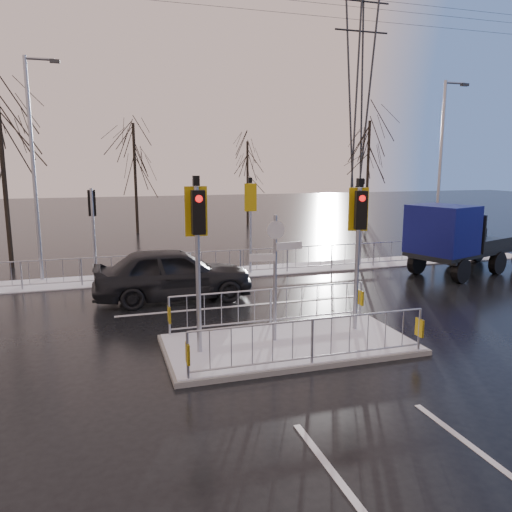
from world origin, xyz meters
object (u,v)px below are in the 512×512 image
object	(u,v)px
traffic_island	(288,332)
car_far_lane	(173,273)
street_lamp_right	(442,164)
flatbed_truck	(454,238)
street_lamp_left	(35,161)

from	to	relation	value
traffic_island	car_far_lane	size ratio (longest dim) A/B	1.17
car_far_lane	street_lamp_right	distance (m)	13.51
car_far_lane	flatbed_truck	world-z (taller)	flatbed_truck
street_lamp_left	traffic_island	bearing A→B (deg)	-55.93
street_lamp_right	street_lamp_left	bearing A→B (deg)	176.63
car_far_lane	street_lamp_left	size ratio (longest dim) A/B	0.62
street_lamp_right	flatbed_truck	bearing A→B (deg)	-115.90
street_lamp_left	car_far_lane	bearing A→B (deg)	-44.37
traffic_island	flatbed_truck	distance (m)	10.76
flatbed_truck	street_lamp_left	size ratio (longest dim) A/B	0.80
flatbed_truck	street_lamp_left	bearing A→B (deg)	165.79
flatbed_truck	traffic_island	bearing A→B (deg)	-148.79
flatbed_truck	street_lamp_left	world-z (taller)	street_lamp_left
traffic_island	street_lamp_left	world-z (taller)	street_lamp_left
traffic_island	street_lamp_right	bearing A→B (deg)	38.73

